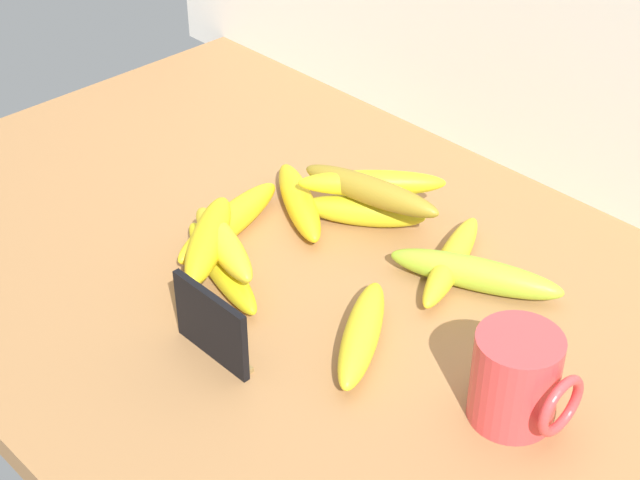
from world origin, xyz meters
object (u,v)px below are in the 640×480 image
(banana_2, at_px, (364,211))
(banana_9, at_px, (223,244))
(banana_6, at_px, (451,261))
(coffee_mug, at_px, (520,377))
(banana_1, at_px, (299,202))
(banana_10, at_px, (372,183))
(chalkboard_sign, at_px, (212,327))
(banana_0, at_px, (230,221))
(banana_3, at_px, (362,334))
(banana_4, at_px, (475,274))
(banana_5, at_px, (221,266))
(banana_8, at_px, (209,239))
(banana_7, at_px, (370,190))

(banana_2, bearing_deg, banana_9, -98.74)
(banana_2, xyz_separation_m, banana_6, (0.14, 0.00, -0.00))
(coffee_mug, height_order, banana_1, coffee_mug)
(banana_1, xyz_separation_m, banana_10, (0.07, 0.06, 0.04))
(chalkboard_sign, bearing_deg, banana_10, 101.49)
(banana_0, distance_m, banana_3, 0.26)
(banana_2, distance_m, banana_4, 0.18)
(banana_6, height_order, banana_10, banana_10)
(banana_10, bearing_deg, banana_5, -99.46)
(banana_5, height_order, banana_8, banana_8)
(chalkboard_sign, distance_m, banana_4, 0.31)
(banana_5, relative_size, banana_10, 1.05)
(banana_2, height_order, banana_4, banana_4)
(banana_6, distance_m, banana_10, 0.15)
(banana_10, bearing_deg, banana_8, -101.66)
(chalkboard_sign, height_order, banana_8, chalkboard_sign)
(banana_3, bearing_deg, chalkboard_sign, -129.41)
(coffee_mug, distance_m, banana_1, 0.42)
(chalkboard_sign, height_order, banana_9, chalkboard_sign)
(chalkboard_sign, bearing_deg, banana_2, 101.88)
(banana_7, distance_m, banana_10, 0.02)
(banana_7, distance_m, banana_9, 0.20)
(banana_1, height_order, banana_10, banana_10)
(coffee_mug, bearing_deg, banana_8, -168.90)
(coffee_mug, bearing_deg, banana_3, -167.93)
(banana_1, xyz_separation_m, banana_7, (0.08, 0.04, 0.04))
(coffee_mug, height_order, banana_2, coffee_mug)
(banana_0, bearing_deg, banana_9, -43.05)
(chalkboard_sign, xyz_separation_m, banana_2, (-0.06, 0.29, -0.02))
(banana_3, xyz_separation_m, banana_5, (-0.20, -0.03, -0.00))
(chalkboard_sign, xyz_separation_m, banana_8, (-0.11, 0.08, 0.02))
(banana_0, distance_m, banana_7, 0.18)
(banana_8, distance_m, banana_10, 0.23)
(banana_3, distance_m, banana_10, 0.25)
(banana_0, xyz_separation_m, banana_5, (0.06, -0.06, -0.00))
(banana_4, xyz_separation_m, banana_7, (-0.17, 0.00, 0.04))
(banana_0, height_order, banana_7, banana_7)
(banana_0, bearing_deg, banana_4, 25.72)
(banana_7, bearing_deg, banana_4, -0.18)
(banana_2, bearing_deg, chalkboard_sign, -78.12)
(chalkboard_sign, bearing_deg, banana_8, 142.19)
(chalkboard_sign, xyz_separation_m, coffee_mug, (0.27, 0.16, 0.01))
(banana_1, distance_m, banana_9, 0.17)
(banana_8, xyz_separation_m, banana_10, (0.05, 0.22, 0.00))
(banana_3, bearing_deg, banana_6, 96.61)
(chalkboard_sign, height_order, banana_10, chalkboard_sign)
(banana_8, bearing_deg, banana_2, 77.42)
(banana_4, distance_m, banana_5, 0.29)
(banana_0, height_order, banana_4, same)
(banana_1, height_order, banana_7, banana_7)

